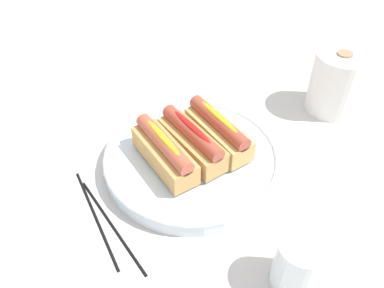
% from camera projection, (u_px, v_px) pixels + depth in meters
% --- Properties ---
extents(ground_plane, '(2.40, 2.40, 0.00)m').
position_uv_depth(ground_plane, '(182.00, 162.00, 0.74)').
color(ground_plane, beige).
extents(serving_bowl, '(0.32, 0.32, 0.03)m').
position_uv_depth(serving_bowl, '(192.00, 158.00, 0.72)').
color(serving_bowl, silver).
rests_on(serving_bowl, ground_plane).
extents(hotdog_front, '(0.16, 0.07, 0.06)m').
position_uv_depth(hotdog_front, '(164.00, 152.00, 0.68)').
color(hotdog_front, tan).
rests_on(hotdog_front, serving_bowl).
extents(hotdog_back, '(0.15, 0.06, 0.06)m').
position_uv_depth(hotdog_back, '(192.00, 141.00, 0.70)').
color(hotdog_back, tan).
rests_on(hotdog_back, serving_bowl).
extents(hotdog_side, '(0.16, 0.07, 0.06)m').
position_uv_depth(hotdog_side, '(218.00, 131.00, 0.72)').
color(hotdog_side, tan).
rests_on(hotdog_side, serving_bowl).
extents(water_glass, '(0.07, 0.07, 0.09)m').
position_uv_depth(water_glass, '(298.00, 265.00, 0.54)').
color(water_glass, white).
rests_on(water_glass, ground_plane).
extents(paper_towel_roll, '(0.11, 0.11, 0.13)m').
position_uv_depth(paper_towel_roll, '(337.00, 82.00, 0.82)').
color(paper_towel_roll, white).
rests_on(paper_towel_roll, ground_plane).
extents(chopstick_near, '(0.22, 0.02, 0.01)m').
position_uv_depth(chopstick_near, '(112.00, 224.00, 0.63)').
color(chopstick_near, black).
rests_on(chopstick_near, ground_plane).
extents(chopstick_far, '(0.22, 0.05, 0.01)m').
position_uv_depth(chopstick_far, '(96.00, 217.00, 0.65)').
color(chopstick_far, black).
rests_on(chopstick_far, ground_plane).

